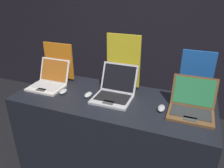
{
  "coord_description": "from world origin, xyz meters",
  "views": [
    {
      "loc": [
        0.65,
        -1.28,
        1.95
      ],
      "look_at": [
        0.01,
        0.37,
        1.13
      ],
      "focal_mm": 35.0,
      "sensor_mm": 36.0,
      "label": 1
    }
  ],
  "objects_px": {
    "laptop_front": "(49,81)",
    "laptop_middle": "(115,91)",
    "mouse_middle": "(88,95)",
    "promo_stand_middle": "(123,63)",
    "mouse_front": "(63,91)",
    "laptop_back": "(192,105)",
    "mouse_back": "(161,108)",
    "promo_stand_front": "(59,63)",
    "promo_stand_back": "(196,76)"
  },
  "relations": [
    {
      "from": "laptop_middle",
      "to": "mouse_middle",
      "type": "height_order",
      "value": "laptop_middle"
    },
    {
      "from": "mouse_front",
      "to": "mouse_middle",
      "type": "relative_size",
      "value": 0.92
    },
    {
      "from": "laptop_front",
      "to": "laptop_middle",
      "type": "bearing_deg",
      "value": 1.77
    },
    {
      "from": "mouse_middle",
      "to": "promo_stand_back",
      "type": "xyz_separation_m",
      "value": [
        0.92,
        0.34,
        0.19
      ]
    },
    {
      "from": "mouse_back",
      "to": "promo_stand_front",
      "type": "bearing_deg",
      "value": 167.43
    },
    {
      "from": "mouse_middle",
      "to": "promo_stand_middle",
      "type": "distance_m",
      "value": 0.46
    },
    {
      "from": "promo_stand_middle",
      "to": "laptop_back",
      "type": "xyz_separation_m",
      "value": [
        0.68,
        -0.26,
        -0.2
      ]
    },
    {
      "from": "mouse_front",
      "to": "promo_stand_middle",
      "type": "relative_size",
      "value": 0.19
    },
    {
      "from": "promo_stand_front",
      "to": "promo_stand_back",
      "type": "bearing_deg",
      "value": 3.39
    },
    {
      "from": "promo_stand_back",
      "to": "mouse_back",
      "type": "bearing_deg",
      "value": -124.44
    },
    {
      "from": "mouse_front",
      "to": "promo_stand_back",
      "type": "xyz_separation_m",
      "value": [
        1.17,
        0.37,
        0.19
      ]
    },
    {
      "from": "laptop_front",
      "to": "promo_stand_back",
      "type": "bearing_deg",
      "value": 11.39
    },
    {
      "from": "promo_stand_middle",
      "to": "promo_stand_back",
      "type": "xyz_separation_m",
      "value": [
        0.68,
        0.02,
        -0.05
      ]
    },
    {
      "from": "promo_stand_front",
      "to": "laptop_middle",
      "type": "height_order",
      "value": "promo_stand_front"
    },
    {
      "from": "laptop_front",
      "to": "promo_stand_middle",
      "type": "height_order",
      "value": "promo_stand_middle"
    },
    {
      "from": "laptop_front",
      "to": "laptop_back",
      "type": "bearing_deg",
      "value": -0.08
    },
    {
      "from": "mouse_front",
      "to": "mouse_back",
      "type": "height_order",
      "value": "mouse_back"
    },
    {
      "from": "laptop_front",
      "to": "mouse_middle",
      "type": "distance_m",
      "value": 0.48
    },
    {
      "from": "promo_stand_front",
      "to": "laptop_back",
      "type": "distance_m",
      "value": 1.41
    },
    {
      "from": "laptop_front",
      "to": "promo_stand_back",
      "type": "xyz_separation_m",
      "value": [
        1.39,
        0.28,
        0.15
      ]
    },
    {
      "from": "promo_stand_back",
      "to": "laptop_back",
      "type": "bearing_deg",
      "value": -90.0
    },
    {
      "from": "mouse_front",
      "to": "promo_stand_middle",
      "type": "height_order",
      "value": "promo_stand_middle"
    },
    {
      "from": "mouse_middle",
      "to": "mouse_back",
      "type": "bearing_deg",
      "value": 0.01
    },
    {
      "from": "promo_stand_back",
      "to": "laptop_middle",
      "type": "bearing_deg",
      "value": -159.24
    },
    {
      "from": "laptop_front",
      "to": "mouse_middle",
      "type": "relative_size",
      "value": 3.18
    },
    {
      "from": "promo_stand_front",
      "to": "mouse_back",
      "type": "relative_size",
      "value": 3.67
    },
    {
      "from": "laptop_middle",
      "to": "promo_stand_middle",
      "type": "bearing_deg",
      "value": 90.0
    },
    {
      "from": "laptop_middle",
      "to": "promo_stand_front",
      "type": "bearing_deg",
      "value": 166.09
    },
    {
      "from": "laptop_middle",
      "to": "laptop_back",
      "type": "height_order",
      "value": "laptop_middle"
    },
    {
      "from": "mouse_front",
      "to": "promo_stand_middle",
      "type": "distance_m",
      "value": 0.65
    },
    {
      "from": "laptop_front",
      "to": "promo_stand_front",
      "type": "distance_m",
      "value": 0.24
    },
    {
      "from": "laptop_front",
      "to": "promo_stand_middle",
      "type": "distance_m",
      "value": 0.78
    },
    {
      "from": "laptop_middle",
      "to": "promo_stand_back",
      "type": "bearing_deg",
      "value": 20.76
    },
    {
      "from": "mouse_front",
      "to": "laptop_front",
      "type": "bearing_deg",
      "value": 157.55
    },
    {
      "from": "mouse_middle",
      "to": "promo_stand_middle",
      "type": "bearing_deg",
      "value": 53.48
    },
    {
      "from": "laptop_front",
      "to": "promo_stand_middle",
      "type": "relative_size",
      "value": 0.65
    },
    {
      "from": "promo_stand_front",
      "to": "laptop_middle",
      "type": "xyz_separation_m",
      "value": [
        0.71,
        -0.18,
        -0.13
      ]
    },
    {
      "from": "mouse_front",
      "to": "promo_stand_front",
      "type": "xyz_separation_m",
      "value": [
        -0.22,
        0.29,
        0.17
      ]
    },
    {
      "from": "laptop_back",
      "to": "promo_stand_back",
      "type": "xyz_separation_m",
      "value": [
        0.0,
        0.28,
        0.15
      ]
    },
    {
      "from": "mouse_middle",
      "to": "laptop_back",
      "type": "bearing_deg",
      "value": 3.66
    },
    {
      "from": "laptop_back",
      "to": "laptop_front",
      "type": "bearing_deg",
      "value": 179.92
    },
    {
      "from": "mouse_back",
      "to": "promo_stand_back",
      "type": "height_order",
      "value": "promo_stand_back"
    },
    {
      "from": "laptop_middle",
      "to": "mouse_middle",
      "type": "distance_m",
      "value": 0.25
    },
    {
      "from": "laptop_front",
      "to": "mouse_middle",
      "type": "bearing_deg",
      "value": -7.28
    },
    {
      "from": "promo_stand_middle",
      "to": "laptop_back",
      "type": "relative_size",
      "value": 1.52
    },
    {
      "from": "laptop_back",
      "to": "mouse_back",
      "type": "bearing_deg",
      "value": -165.94
    },
    {
      "from": "promo_stand_middle",
      "to": "promo_stand_front",
      "type": "bearing_deg",
      "value": -175.16
    },
    {
      "from": "promo_stand_front",
      "to": "laptop_front",
      "type": "bearing_deg",
      "value": -90.0
    },
    {
      "from": "laptop_back",
      "to": "mouse_back",
      "type": "height_order",
      "value": "laptop_back"
    },
    {
      "from": "promo_stand_middle",
      "to": "laptop_middle",
      "type": "bearing_deg",
      "value": -90.0
    }
  ]
}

